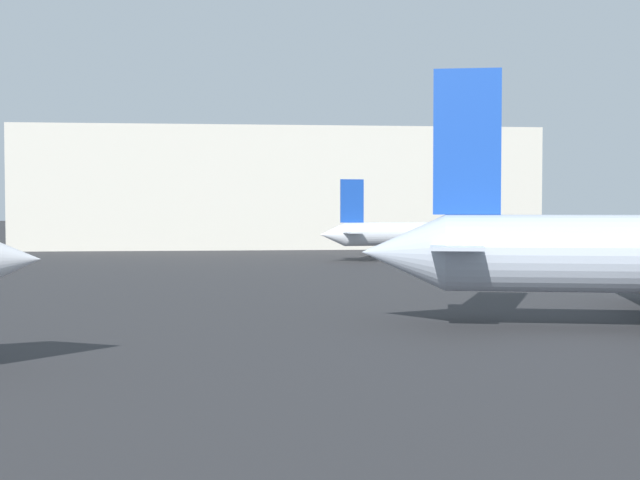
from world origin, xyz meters
name	(u,v)px	position (x,y,z in m)	size (l,w,h in m)	color
airplane_far_right	(429,234)	(14.94, 78.87, 2.57)	(22.44, 18.02, 7.71)	silver
terminal_building	(276,189)	(2.24, 112.49, 7.33)	(62.94, 25.71, 14.67)	beige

